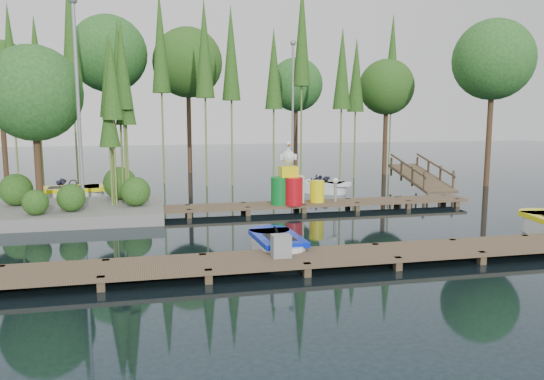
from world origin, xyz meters
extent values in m
plane|color=#1A2A31|center=(0.00, 0.00, 0.00)|extent=(90.00, 90.00, 0.00)
cube|color=brown|center=(0.00, -4.50, 0.25)|extent=(18.00, 1.50, 0.10)
cube|color=brown|center=(-6.45, -3.87, 0.05)|extent=(0.16, 0.16, 0.50)
cube|color=brown|center=(-4.30, -5.13, 0.05)|extent=(0.16, 0.16, 0.50)
cube|color=brown|center=(-4.30, -3.87, 0.05)|extent=(0.16, 0.16, 0.50)
cube|color=brown|center=(-2.15, -5.13, 0.05)|extent=(0.16, 0.16, 0.50)
cube|color=brown|center=(-2.15, -3.87, 0.05)|extent=(0.16, 0.16, 0.50)
cube|color=brown|center=(0.00, -5.13, 0.05)|extent=(0.16, 0.16, 0.50)
cube|color=brown|center=(0.00, -3.87, 0.05)|extent=(0.16, 0.16, 0.50)
cube|color=brown|center=(2.15, -5.13, 0.05)|extent=(0.16, 0.16, 0.50)
cube|color=brown|center=(2.15, -3.87, 0.05)|extent=(0.16, 0.16, 0.50)
cube|color=brown|center=(4.30, -5.13, 0.05)|extent=(0.16, 0.16, 0.50)
cube|color=brown|center=(4.30, -3.87, 0.05)|extent=(0.16, 0.16, 0.50)
cube|color=brown|center=(6.45, -3.87, 0.05)|extent=(0.16, 0.16, 0.50)
cube|color=brown|center=(1.00, 2.50, 0.25)|extent=(15.00, 1.20, 0.10)
cube|color=brown|center=(-6.10, 2.02, 0.05)|extent=(0.16, 0.16, 0.50)
cube|color=brown|center=(-6.10, 2.98, 0.05)|extent=(0.16, 0.16, 0.50)
cube|color=brown|center=(-4.07, 2.02, 0.05)|extent=(0.16, 0.16, 0.50)
cube|color=brown|center=(-4.07, 2.98, 0.05)|extent=(0.16, 0.16, 0.50)
cube|color=brown|center=(-2.04, 2.02, 0.05)|extent=(0.16, 0.16, 0.50)
cube|color=brown|center=(-2.04, 2.98, 0.05)|extent=(0.16, 0.16, 0.50)
cube|color=brown|center=(-0.01, 2.02, 0.05)|extent=(0.16, 0.16, 0.50)
cube|color=brown|center=(-0.01, 2.98, 0.05)|extent=(0.16, 0.16, 0.50)
cube|color=brown|center=(2.01, 2.02, 0.05)|extent=(0.16, 0.16, 0.50)
cube|color=brown|center=(2.01, 2.98, 0.05)|extent=(0.16, 0.16, 0.50)
cube|color=brown|center=(4.04, 2.02, 0.05)|extent=(0.16, 0.16, 0.50)
cube|color=brown|center=(4.04, 2.98, 0.05)|extent=(0.16, 0.16, 0.50)
cube|color=brown|center=(6.07, 2.02, 0.05)|extent=(0.16, 0.16, 0.50)
cube|color=brown|center=(6.07, 2.98, 0.05)|extent=(0.16, 0.16, 0.50)
cube|color=brown|center=(8.10, 2.02, 0.05)|extent=(0.16, 0.16, 0.50)
cube|color=brown|center=(8.10, 2.98, 0.05)|extent=(0.16, 0.16, 0.50)
cube|color=gray|center=(-6.00, 3.00, 0.18)|extent=(6.20, 4.20, 0.42)
sphere|color=#31611E|center=(-7.80, 3.60, 0.94)|extent=(1.10, 1.10, 1.10)
sphere|color=#31611E|center=(-5.80, 2.00, 0.84)|extent=(0.90, 0.90, 0.90)
sphere|color=#31611E|center=(-4.40, 4.20, 0.99)|extent=(1.20, 1.20, 1.20)
sphere|color=#31611E|center=(-6.80, 1.60, 0.79)|extent=(0.80, 0.80, 0.80)
sphere|color=#31611E|center=(-3.80, 2.60, 0.89)|extent=(1.00, 1.00, 1.00)
cylinder|color=#49321F|center=(-7.00, 3.40, 2.00)|extent=(0.24, 0.24, 3.60)
sphere|color=#316D2A|center=(-7.00, 3.40, 4.20)|extent=(3.20, 3.20, 3.20)
cylinder|color=olive|center=(-4.25, 3.56, 2.97)|extent=(0.07, 0.07, 5.93)
cone|color=#31611E|center=(-4.25, 3.56, 5.04)|extent=(0.70, 0.70, 2.97)
cylinder|color=olive|center=(-4.57, 3.40, 2.83)|extent=(0.07, 0.07, 5.66)
cone|color=#31611E|center=(-4.57, 3.40, 4.81)|extent=(0.70, 0.70, 2.83)
cylinder|color=olive|center=(-4.07, 3.59, 2.61)|extent=(0.07, 0.07, 5.22)
cone|color=#31611E|center=(-4.07, 3.59, 4.44)|extent=(0.70, 0.70, 2.61)
cylinder|color=olive|center=(-4.44, 2.78, 2.76)|extent=(0.07, 0.07, 5.53)
cone|color=#31611E|center=(-4.44, 2.78, 4.70)|extent=(0.70, 0.70, 2.76)
cylinder|color=olive|center=(-4.59, 2.90, 2.01)|extent=(0.07, 0.07, 4.01)
cone|color=#31611E|center=(-4.59, 2.90, 3.41)|extent=(0.70, 0.70, 2.01)
cylinder|color=olive|center=(-4.13, 3.45, 3.05)|extent=(0.07, 0.07, 6.11)
cone|color=#31611E|center=(-4.13, 3.45, 5.19)|extent=(0.70, 0.70, 3.05)
cylinder|color=#49321F|center=(12.74, 6.90, 3.03)|extent=(0.26, 0.26, 6.06)
sphere|color=#316D2A|center=(12.74, 6.90, 6.06)|extent=(3.81, 3.81, 3.81)
cylinder|color=#49321F|center=(9.99, 12.65, 2.51)|extent=(0.26, 0.26, 5.02)
sphere|color=#31611E|center=(9.99, 12.65, 5.02)|extent=(3.16, 3.16, 3.16)
cylinder|color=#49321F|center=(5.74, 16.70, 2.65)|extent=(0.26, 0.26, 5.31)
sphere|color=#316D2A|center=(5.74, 16.70, 5.31)|extent=(3.34, 3.34, 3.34)
cylinder|color=#49321F|center=(-1.00, 16.03, 3.23)|extent=(0.26, 0.26, 6.46)
sphere|color=#31611E|center=(-1.00, 16.03, 6.46)|extent=(4.06, 4.06, 4.06)
cylinder|color=#49321F|center=(-5.41, 16.00, 3.43)|extent=(0.26, 0.26, 6.85)
sphere|color=#316D2A|center=(-5.41, 16.00, 6.85)|extent=(4.31, 4.31, 4.31)
cylinder|color=#49321F|center=(-10.59, 13.75, 2.74)|extent=(0.26, 0.26, 5.48)
cylinder|color=olive|center=(-9.73, 12.48, 4.18)|extent=(0.09, 0.09, 8.36)
cone|color=#31611E|center=(-9.73, 12.48, 6.52)|extent=(0.90, 0.90, 4.60)
cylinder|color=olive|center=(-8.16, 10.23, 3.74)|extent=(0.09, 0.09, 7.48)
cone|color=#31611E|center=(-8.16, 10.23, 5.83)|extent=(0.90, 0.90, 4.11)
cylinder|color=olive|center=(-6.71, 10.82, 4.83)|extent=(0.09, 0.09, 9.66)
cone|color=#31611E|center=(-6.71, 10.82, 7.54)|extent=(0.90, 0.90, 5.31)
cylinder|color=olive|center=(-4.68, 11.83, 3.85)|extent=(0.09, 0.09, 7.69)
cone|color=#31611E|center=(-4.68, 11.83, 6.00)|extent=(0.90, 0.90, 4.23)
cylinder|color=olive|center=(-2.63, 11.48, 4.49)|extent=(0.09, 0.09, 8.99)
cone|color=#31611E|center=(-2.63, 11.48, 7.01)|extent=(0.90, 0.90, 4.94)
cylinder|color=olive|center=(-0.63, 9.87, 4.22)|extent=(0.09, 0.09, 8.44)
cone|color=#31611E|center=(-0.63, 9.87, 6.58)|extent=(0.90, 0.90, 4.64)
cylinder|color=olive|center=(0.65, 10.00, 4.11)|extent=(0.09, 0.09, 8.22)
cone|color=#31611E|center=(0.65, 10.00, 6.41)|extent=(0.90, 0.90, 4.52)
cylinder|color=olive|center=(2.96, 10.87, 3.70)|extent=(0.09, 0.09, 7.41)
cone|color=#31611E|center=(2.96, 10.87, 5.78)|extent=(0.90, 0.90, 4.07)
cylinder|color=olive|center=(4.49, 11.10, 4.89)|extent=(0.09, 0.09, 9.77)
cone|color=#31611E|center=(4.49, 11.10, 7.62)|extent=(0.90, 0.90, 5.38)
cylinder|color=olive|center=(6.24, 9.83, 3.70)|extent=(0.09, 0.09, 7.40)
cone|color=#31611E|center=(6.24, 9.83, 5.77)|extent=(0.90, 0.90, 4.07)
cylinder|color=olive|center=(7.63, 11.42, 3.57)|extent=(0.09, 0.09, 7.14)
cone|color=#31611E|center=(7.63, 11.42, 5.57)|extent=(0.90, 0.90, 3.93)
cylinder|color=olive|center=(10.17, 12.43, 4.31)|extent=(0.09, 0.09, 8.61)
cone|color=#31611E|center=(10.17, 12.43, 6.72)|extent=(0.90, 0.90, 4.74)
cylinder|color=gray|center=(-5.50, 2.50, 3.50)|extent=(0.12, 0.12, 7.00)
cylinder|color=gray|center=(4.00, 11.00, 3.50)|extent=(0.12, 0.12, 7.00)
sphere|color=gray|center=(4.00, 11.00, 7.10)|extent=(0.30, 0.30, 0.30)
cube|color=brown|center=(9.00, 6.50, 0.55)|extent=(1.50, 3.94, 0.95)
cube|color=brown|center=(8.30, 4.90, 0.59)|extent=(0.08, 0.08, 0.90)
cube|color=brown|center=(8.30, 6.00, 0.70)|extent=(0.08, 0.08, 0.90)
cube|color=brown|center=(8.30, 7.10, 0.81)|extent=(0.08, 0.08, 0.90)
cube|color=brown|center=(8.30, 8.20, 0.92)|extent=(0.08, 0.08, 0.90)
cube|color=brown|center=(8.30, 6.50, 1.15)|extent=(0.06, 3.54, 0.83)
cube|color=brown|center=(9.70, 4.90, 0.59)|extent=(0.08, 0.08, 0.90)
cube|color=brown|center=(9.70, 6.00, 0.70)|extent=(0.08, 0.08, 0.90)
cube|color=brown|center=(9.70, 7.10, 0.81)|extent=(0.08, 0.08, 0.90)
cube|color=brown|center=(9.70, 8.20, 0.92)|extent=(0.08, 0.08, 0.90)
cube|color=brown|center=(9.70, 6.50, 1.15)|extent=(0.06, 3.54, 0.83)
cube|color=white|center=(-0.22, -3.28, 0.18)|extent=(1.11, 1.12, 0.49)
cylinder|color=white|center=(-0.25, -2.75, 0.18)|extent=(1.11, 1.11, 0.49)
cylinder|color=white|center=(-0.19, -3.81, 0.18)|extent=(1.11, 1.11, 0.49)
cube|color=#081FC8|center=(-0.22, -3.28, 0.44)|extent=(1.18, 1.90, 0.12)
cylinder|color=#081FC8|center=(-0.26, -2.50, 0.44)|extent=(1.14, 1.14, 0.12)
cube|color=black|center=(-0.21, -3.46, 0.48)|extent=(0.70, 0.91, 0.05)
torus|color=black|center=(-0.23, -3.15, 0.62)|extent=(0.14, 0.25, 0.23)
cylinder|color=#FFF30D|center=(8.24, -2.28, 0.51)|extent=(1.43, 1.43, 0.14)
cube|color=white|center=(-6.48, 6.30, 0.22)|extent=(1.44, 1.43, 0.61)
cylinder|color=white|center=(-5.82, 6.36, 0.22)|extent=(1.43, 1.43, 0.61)
cylinder|color=white|center=(-7.15, 6.24, 0.22)|extent=(1.43, 1.43, 0.61)
cube|color=#FFF30D|center=(-6.48, 6.30, 0.55)|extent=(2.41, 1.55, 0.15)
cylinder|color=#FFF30D|center=(-5.52, 6.39, 0.55)|extent=(1.46, 1.46, 0.15)
cube|color=black|center=(-6.70, 6.28, 0.60)|extent=(1.16, 0.91, 0.07)
torus|color=black|center=(-6.32, 6.31, 0.77)|extent=(0.32, 0.19, 0.29)
imported|color=#1E1E2D|center=(-6.76, 6.28, 0.87)|extent=(0.51, 0.40, 1.07)
cube|color=white|center=(4.22, 6.58, 0.18)|extent=(1.51, 1.51, 0.49)
cylinder|color=white|center=(4.64, 6.24, 0.18)|extent=(1.50, 1.50, 0.49)
cylinder|color=white|center=(3.81, 6.92, 0.18)|extent=(1.50, 1.50, 0.49)
cube|color=white|center=(4.22, 6.58, 0.45)|extent=(2.13, 2.02, 0.12)
cylinder|color=white|center=(4.83, 6.08, 0.45)|extent=(1.53, 1.53, 0.12)
cube|color=black|center=(4.09, 6.69, 0.49)|extent=(1.10, 1.07, 0.05)
torus|color=black|center=(4.33, 6.50, 0.62)|extent=(0.27, 0.26, 0.24)
imported|color=#1E1E2D|center=(4.05, 6.72, 0.67)|extent=(0.44, 0.43, 0.80)
imported|color=#1E1E2D|center=(4.49, 6.76, 0.61)|extent=(0.34, 0.33, 0.61)
cube|color=gray|center=(-0.43, -4.50, 0.56)|extent=(0.42, 0.35, 0.51)
cylinder|color=#FFF30D|center=(2.65, 2.50, 0.70)|extent=(0.53, 0.53, 0.79)
cylinder|color=#0C7326|center=(1.20, 2.29, 0.79)|extent=(0.65, 0.65, 0.98)
cylinder|color=white|center=(1.86, 2.62, 0.79)|extent=(0.65, 0.65, 0.98)
cylinder|color=red|center=(1.64, 2.07, 0.79)|extent=(0.65, 0.65, 0.98)
cube|color=#FFF30D|center=(1.53, 2.40, 1.47)|extent=(0.60, 0.60, 0.38)
sphere|color=white|center=(1.53, 2.40, 1.99)|extent=(0.48, 0.48, 0.48)
cylinder|color=white|center=(1.53, 2.40, 2.26)|extent=(0.11, 0.11, 0.33)
sphere|color=white|center=(1.53, 2.40, 2.45)|extent=(0.22, 0.22, 0.22)
cone|color=orange|center=(1.53, 2.18, 2.43)|extent=(0.11, 0.33, 0.11)
cube|color=white|center=(1.53, 2.40, 1.99)|extent=(0.60, 0.07, 0.20)
cylinder|color=gray|center=(3.36, 2.50, 0.63)|extent=(0.11, 0.11, 0.66)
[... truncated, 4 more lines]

